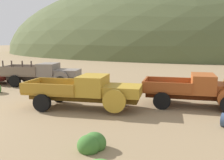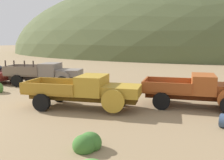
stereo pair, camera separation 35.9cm
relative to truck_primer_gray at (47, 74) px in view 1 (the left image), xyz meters
The scene contains 6 objects.
hill_far_right 65.09m from the truck_primer_gray, 97.13° to the left, with size 107.89×81.30×42.60m, color #4C5633.
truck_primer_gray is the anchor object (origin of this frame).
truck_mustard 8.63m from the truck_primer_gray, 32.43° to the right, with size 6.78×3.78×1.89m.
truck_oxide_orange 12.73m from the truck_primer_gray, ahead, with size 6.00×3.50×1.89m.
bush_lone_scrub 3.75m from the truck_primer_gray, ahead, with size 0.76×0.91×0.71m.
bush_near_barrel 13.79m from the truck_primer_gray, 42.11° to the right, with size 0.89×1.08×0.75m.
Camera 1 is at (12.39, -5.53, 3.81)m, focal length 41.06 mm.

